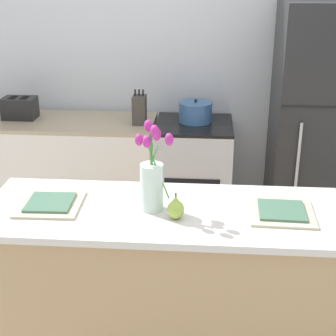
{
  "coord_description": "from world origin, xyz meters",
  "views": [
    {
      "loc": [
        0.2,
        -2.26,
        2.06
      ],
      "look_at": [
        0.0,
        0.25,
        1.05
      ],
      "focal_mm": 55.0,
      "sensor_mm": 36.0,
      "label": 1
    }
  ],
  "objects_px": {
    "plate_setting_left": "(50,204)",
    "knife_block": "(139,110)",
    "stove_range": "(193,175)",
    "flower_vase": "(152,178)",
    "pear_figurine": "(176,208)",
    "cooking_pot": "(195,112)",
    "plate_setting_right": "(282,212)",
    "toaster": "(20,108)",
    "refrigerator": "(318,124)"
  },
  "relations": [
    {
      "from": "plate_setting_left",
      "to": "cooking_pot",
      "type": "height_order",
      "value": "cooking_pot"
    },
    {
      "from": "plate_setting_left",
      "to": "plate_setting_right",
      "type": "distance_m",
      "value": 1.14
    },
    {
      "from": "stove_range",
      "to": "cooking_pot",
      "type": "relative_size",
      "value": 3.29
    },
    {
      "from": "pear_figurine",
      "to": "plate_setting_right",
      "type": "distance_m",
      "value": 0.52
    },
    {
      "from": "toaster",
      "to": "knife_block",
      "type": "xyz_separation_m",
      "value": [
        0.98,
        -0.07,
        0.03
      ]
    },
    {
      "from": "pear_figurine",
      "to": "toaster",
      "type": "distance_m",
      "value": 2.19
    },
    {
      "from": "plate_setting_right",
      "to": "toaster",
      "type": "bearing_deg",
      "value": 138.91
    },
    {
      "from": "plate_setting_right",
      "to": "toaster",
      "type": "relative_size",
      "value": 1.13
    },
    {
      "from": "flower_vase",
      "to": "cooking_pot",
      "type": "xyz_separation_m",
      "value": [
        0.16,
        1.65,
        -0.13
      ]
    },
    {
      "from": "toaster",
      "to": "cooking_pot",
      "type": "height_order",
      "value": "cooking_pot"
    },
    {
      "from": "knife_block",
      "to": "refrigerator",
      "type": "bearing_deg",
      "value": 1.65
    },
    {
      "from": "plate_setting_right",
      "to": "toaster",
      "type": "xyz_separation_m",
      "value": [
        -1.87,
        1.63,
        0.03
      ]
    },
    {
      "from": "flower_vase",
      "to": "plate_setting_left",
      "type": "relative_size",
      "value": 1.4
    },
    {
      "from": "flower_vase",
      "to": "cooking_pot",
      "type": "bearing_deg",
      "value": 84.3
    },
    {
      "from": "stove_range",
      "to": "plate_setting_right",
      "type": "relative_size",
      "value": 2.79
    },
    {
      "from": "toaster",
      "to": "knife_block",
      "type": "relative_size",
      "value": 1.04
    },
    {
      "from": "refrigerator",
      "to": "cooking_pot",
      "type": "xyz_separation_m",
      "value": [
        -0.94,
        0.05,
        0.06
      ]
    },
    {
      "from": "pear_figurine",
      "to": "cooking_pot",
      "type": "xyz_separation_m",
      "value": [
        0.04,
        1.74,
        -0.01
      ]
    },
    {
      "from": "stove_range",
      "to": "plate_setting_right",
      "type": "xyz_separation_m",
      "value": [
        0.47,
        -1.6,
        0.49
      ]
    },
    {
      "from": "flower_vase",
      "to": "plate_setting_left",
      "type": "height_order",
      "value": "flower_vase"
    },
    {
      "from": "refrigerator",
      "to": "pear_figurine",
      "type": "bearing_deg",
      "value": -120.29
    },
    {
      "from": "plate_setting_right",
      "to": "plate_setting_left",
      "type": "bearing_deg",
      "value": 180.0
    },
    {
      "from": "cooking_pot",
      "to": "knife_block",
      "type": "relative_size",
      "value": 1.0
    },
    {
      "from": "refrigerator",
      "to": "toaster",
      "type": "bearing_deg",
      "value": 179.29
    },
    {
      "from": "stove_range",
      "to": "flower_vase",
      "type": "distance_m",
      "value": 1.73
    },
    {
      "from": "plate_setting_right",
      "to": "toaster",
      "type": "height_order",
      "value": "toaster"
    },
    {
      "from": "plate_setting_left",
      "to": "cooking_pot",
      "type": "relative_size",
      "value": 1.18
    },
    {
      "from": "plate_setting_left",
      "to": "stove_range",
      "type": "bearing_deg",
      "value": 67.27
    },
    {
      "from": "flower_vase",
      "to": "toaster",
      "type": "distance_m",
      "value": 2.05
    },
    {
      "from": "pear_figurine",
      "to": "plate_setting_left",
      "type": "height_order",
      "value": "pear_figurine"
    },
    {
      "from": "flower_vase",
      "to": "plate_setting_left",
      "type": "bearing_deg",
      "value": -179.3
    },
    {
      "from": "stove_range",
      "to": "refrigerator",
      "type": "bearing_deg",
      "value": 0.04
    },
    {
      "from": "pear_figurine",
      "to": "knife_block",
      "type": "xyz_separation_m",
      "value": [
        -0.39,
        1.65,
        0.02
      ]
    },
    {
      "from": "pear_figurine",
      "to": "plate_setting_right",
      "type": "bearing_deg",
      "value": 9.57
    },
    {
      "from": "refrigerator",
      "to": "plate_setting_right",
      "type": "height_order",
      "value": "refrigerator"
    },
    {
      "from": "stove_range",
      "to": "refrigerator",
      "type": "distance_m",
      "value": 1.06
    },
    {
      "from": "toaster",
      "to": "refrigerator",
      "type": "bearing_deg",
      "value": -0.71
    },
    {
      "from": "refrigerator",
      "to": "knife_block",
      "type": "height_order",
      "value": "refrigerator"
    },
    {
      "from": "plate_setting_right",
      "to": "cooking_pot",
      "type": "xyz_separation_m",
      "value": [
        -0.46,
        1.66,
        0.03
      ]
    },
    {
      "from": "refrigerator",
      "to": "pear_figurine",
      "type": "xyz_separation_m",
      "value": [
        -0.99,
        -1.69,
        0.07
      ]
    },
    {
      "from": "plate_setting_right",
      "to": "knife_block",
      "type": "relative_size",
      "value": 1.18
    },
    {
      "from": "refrigerator",
      "to": "flower_vase",
      "type": "height_order",
      "value": "refrigerator"
    },
    {
      "from": "flower_vase",
      "to": "pear_figurine",
      "type": "height_order",
      "value": "flower_vase"
    },
    {
      "from": "cooking_pot",
      "to": "plate_setting_left",
      "type": "bearing_deg",
      "value": -112.28
    },
    {
      "from": "plate_setting_left",
      "to": "knife_block",
      "type": "relative_size",
      "value": 1.18
    },
    {
      "from": "plate_setting_left",
      "to": "knife_block",
      "type": "xyz_separation_m",
      "value": [
        0.25,
        1.56,
        0.06
      ]
    },
    {
      "from": "plate_setting_right",
      "to": "knife_block",
      "type": "xyz_separation_m",
      "value": [
        -0.9,
        1.56,
        0.06
      ]
    },
    {
      "from": "refrigerator",
      "to": "plate_setting_right",
      "type": "distance_m",
      "value": 1.67
    },
    {
      "from": "plate_setting_right",
      "to": "cooking_pot",
      "type": "distance_m",
      "value": 1.72
    },
    {
      "from": "stove_range",
      "to": "flower_vase",
      "type": "xyz_separation_m",
      "value": [
        -0.16,
        -1.6,
        0.65
      ]
    }
  ]
}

